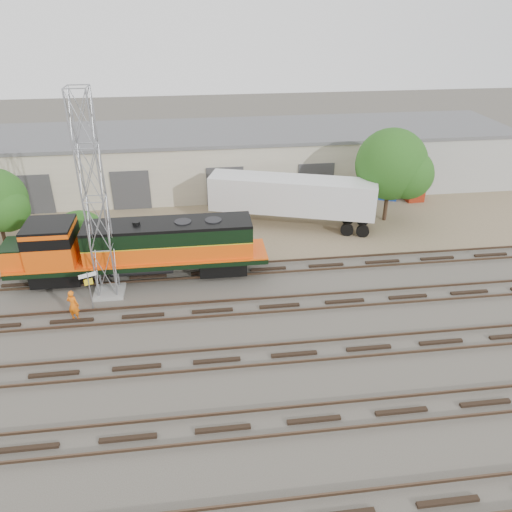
{
  "coord_description": "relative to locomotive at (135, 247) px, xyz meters",
  "views": [
    {
      "loc": [
        -0.54,
        -22.92,
        16.75
      ],
      "look_at": [
        2.9,
        4.0,
        2.2
      ],
      "focal_mm": 35.0,
      "sensor_mm": 36.0,
      "label": 1
    }
  ],
  "objects": [
    {
      "name": "tree_mid",
      "position": [
        -3.75,
        2.9,
        -0.68
      ],
      "size": [
        4.02,
        3.83,
        3.83
      ],
      "color": "#382619",
      "rests_on": "ground"
    },
    {
      "name": "locomotive",
      "position": [
        0.0,
        0.0,
        0.0
      ],
      "size": [
        16.33,
        2.87,
        3.93
      ],
      "color": "black",
      "rests_on": "tracks"
    },
    {
      "name": "signal_tower",
      "position": [
        -1.63,
        -1.64,
        3.78
      ],
      "size": [
        1.83,
        1.83,
        12.39
      ],
      "rotation": [
        0.0,
        0.0,
        -0.01
      ],
      "color": "gray",
      "rests_on": "ground"
    },
    {
      "name": "tracks",
      "position": [
        4.63,
        -9.0,
        -2.19
      ],
      "size": [
        80.0,
        20.4,
        0.28
      ],
      "color": "black",
      "rests_on": "ground"
    },
    {
      "name": "ground",
      "position": [
        4.63,
        -6.0,
        -2.27
      ],
      "size": [
        140.0,
        140.0,
        0.0
      ],
      "primitive_type": "plane",
      "color": "#47423A",
      "rests_on": "ground"
    },
    {
      "name": "tree_east",
      "position": [
        19.59,
        6.77,
        2.32
      ],
      "size": [
        5.84,
        5.57,
        7.51
      ],
      "color": "#382619",
      "rests_on": "ground"
    },
    {
      "name": "dirt_strip",
      "position": [
        4.63,
        9.0,
        -2.26
      ],
      "size": [
        80.0,
        16.0,
        0.02
      ],
      "primitive_type": "cube",
      "color": "#726047",
      "rests_on": "ground"
    },
    {
      "name": "semi_trailer",
      "position": [
        11.78,
        6.79,
        0.22
      ],
      "size": [
        13.02,
        6.41,
        3.95
      ],
      "rotation": [
        0.0,
        0.0,
        -0.31
      ],
      "color": "silver",
      "rests_on": "ground"
    },
    {
      "name": "dumpster_blue",
      "position": [
        21.3,
        11.62,
        -1.52
      ],
      "size": [
        2.04,
        1.99,
        1.5
      ],
      "primitive_type": "cube",
      "rotation": [
        0.0,
        0.0,
        -0.38
      ],
      "color": "#163A9C",
      "rests_on": "ground"
    },
    {
      "name": "sign_post",
      "position": [
        -2.39,
        -3.23,
        -0.56
      ],
      "size": [
        0.93,
        0.44,
        2.44
      ],
      "color": "gray",
      "rests_on": "ground"
    },
    {
      "name": "worker",
      "position": [
        -3.21,
        -4.22,
        -1.32
      ],
      "size": [
        0.8,
        0.66,
        1.9
      ],
      "primitive_type": "imported",
      "rotation": [
        0.0,
        0.0,
        2.8
      ],
      "color": "orange",
      "rests_on": "ground"
    },
    {
      "name": "warehouse",
      "position": [
        4.67,
        16.98,
        0.39
      ],
      "size": [
        58.4,
        10.4,
        5.3
      ],
      "color": "beige",
      "rests_on": "ground"
    },
    {
      "name": "dumpster_red",
      "position": [
        23.39,
        10.82,
        -1.57
      ],
      "size": [
        1.6,
        1.51,
        1.4
      ],
      "primitive_type": "cube",
      "rotation": [
        0.0,
        0.0,
        0.08
      ],
      "color": "maroon",
      "rests_on": "ground"
    }
  ]
}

